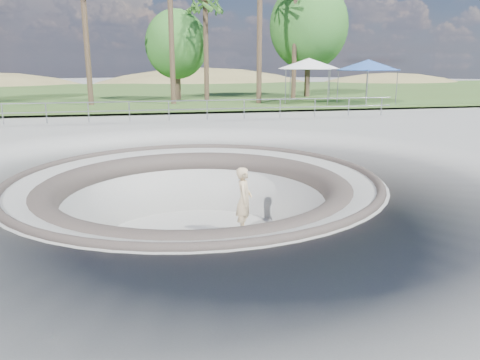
{
  "coord_description": "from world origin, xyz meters",
  "views": [
    {
      "loc": [
        -1.33,
        -12.6,
        3.17
      ],
      "look_at": [
        1.27,
        -0.04,
        -0.1
      ],
      "focal_mm": 35.0,
      "sensor_mm": 36.0,
      "label": 1
    }
  ],
  "objects": [
    {
      "name": "bushy_tree_mid",
      "position": [
        1.43,
        24.25,
        4.38
      ],
      "size": [
        4.71,
        4.28,
        6.79
      ],
      "color": "#4F412D",
      "rests_on": "ground"
    },
    {
      "name": "canopy_blue",
      "position": [
        14.03,
        18.0,
        2.91
      ],
      "size": [
        5.62,
        5.62,
        3.0
      ],
      "color": "gray",
      "rests_on": "ground"
    },
    {
      "name": "bushy_tree_right",
      "position": [
        12.24,
        25.22,
        5.92
      ],
      "size": [
        6.42,
        5.83,
        9.26
      ],
      "color": "#4F412D",
      "rests_on": "ground"
    },
    {
      "name": "canopy_white",
      "position": [
        10.27,
        19.48,
        2.99
      ],
      "size": [
        5.59,
        5.59,
        3.09
      ],
      "color": "gray",
      "rests_on": "ground"
    },
    {
      "name": "skate_bowl",
      "position": [
        0.0,
        0.0,
        -1.83
      ],
      "size": [
        14.0,
        14.0,
        4.1
      ],
      "color": "#999994",
      "rests_on": "ground"
    },
    {
      "name": "skater",
      "position": [
        1.48,
        0.37,
        -0.82
      ],
      "size": [
        0.67,
        0.83,
        1.98
      ],
      "primitive_type": "imported",
      "rotation": [
        0.0,
        0.0,
        1.27
      ],
      "color": "beige",
      "rests_on": "skateboard"
    },
    {
      "name": "safety_railing",
      "position": [
        0.0,
        12.0,
        0.69
      ],
      "size": [
        25.0,
        0.06,
        1.03
      ],
      "color": "gray",
      "rests_on": "ground"
    },
    {
      "name": "ground",
      "position": [
        0.0,
        0.0,
        0.0
      ],
      "size": [
        180.0,
        180.0,
        0.0
      ],
      "primitive_type": "plane",
      "color": "#999994",
      "rests_on": "ground"
    },
    {
      "name": "distant_hills",
      "position": [
        3.78,
        57.17,
        -7.02
      ],
      "size": [
        103.2,
        45.0,
        28.6
      ],
      "color": "olive",
      "rests_on": "ground"
    },
    {
      "name": "grass_strip",
      "position": [
        0.0,
        34.0,
        0.22
      ],
      "size": [
        180.0,
        36.0,
        0.12
      ],
      "color": "#3C5722",
      "rests_on": "ground"
    },
    {
      "name": "palm_d",
      "position": [
        3.44,
        22.62,
        7.08
      ],
      "size": [
        2.6,
        2.6,
        8.14
      ],
      "color": "#4F412D",
      "rests_on": "ground"
    },
    {
      "name": "skateboard",
      "position": [
        1.48,
        0.37,
        -1.83
      ],
      "size": [
        0.88,
        0.4,
        0.09
      ],
      "color": "brown",
      "rests_on": "ground"
    }
  ]
}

